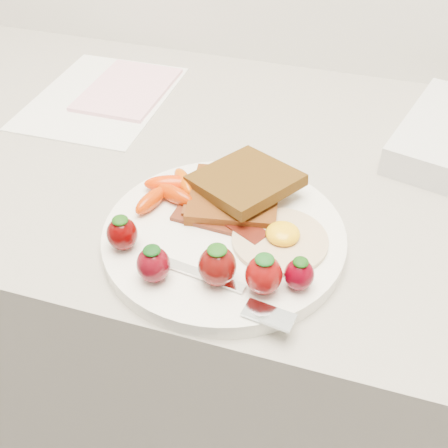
% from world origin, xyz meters
% --- Properties ---
extents(counter, '(2.00, 0.60, 0.90)m').
position_xyz_m(counter, '(0.00, 1.70, 0.45)').
color(counter, gray).
rests_on(counter, ground).
extents(plate, '(0.27, 0.27, 0.02)m').
position_xyz_m(plate, '(-0.01, 1.54, 0.91)').
color(plate, white).
rests_on(plate, counter).
extents(toast_lower, '(0.12, 0.12, 0.01)m').
position_xyz_m(toast_lower, '(-0.01, 1.59, 0.93)').
color(toast_lower, '#431907').
rests_on(toast_lower, plate).
extents(toast_upper, '(0.14, 0.14, 0.02)m').
position_xyz_m(toast_upper, '(-0.00, 1.61, 0.94)').
color(toast_upper, black).
rests_on(toast_upper, toast_lower).
extents(fried_egg, '(0.11, 0.11, 0.02)m').
position_xyz_m(fried_egg, '(0.06, 1.54, 0.92)').
color(fried_egg, white).
rests_on(fried_egg, plate).
extents(bacon_strips, '(0.12, 0.07, 0.01)m').
position_xyz_m(bacon_strips, '(-0.01, 1.55, 0.92)').
color(bacon_strips, '#4F1C11').
rests_on(bacon_strips, plate).
extents(baby_carrots, '(0.08, 0.10, 0.02)m').
position_xyz_m(baby_carrots, '(-0.09, 1.58, 0.93)').
color(baby_carrots, '#DF3100').
rests_on(baby_carrots, plate).
extents(strawberries, '(0.22, 0.07, 0.05)m').
position_xyz_m(strawberries, '(0.00, 1.47, 0.94)').
color(strawberries, '#470101').
rests_on(strawberries, plate).
extents(fork, '(0.17, 0.06, 0.00)m').
position_xyz_m(fork, '(0.02, 1.45, 0.92)').
color(fork, white).
rests_on(fork, plate).
extents(paper_sheet, '(0.20, 0.27, 0.00)m').
position_xyz_m(paper_sheet, '(-0.29, 1.80, 0.90)').
color(paper_sheet, white).
rests_on(paper_sheet, counter).
extents(notepad, '(0.12, 0.18, 0.01)m').
position_xyz_m(notepad, '(-0.26, 1.83, 0.91)').
color(notepad, '#FBB6C9').
rests_on(notepad, paper_sheet).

